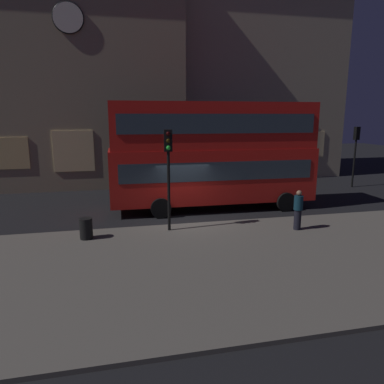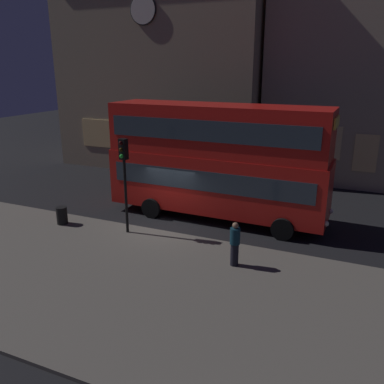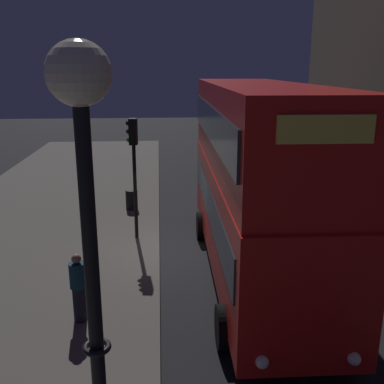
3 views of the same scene
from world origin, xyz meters
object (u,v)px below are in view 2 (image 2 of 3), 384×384
at_px(double_decker_bus, 217,157).
at_px(litter_bin, 62,215).
at_px(traffic_light_near_kerb, 124,167).
at_px(pedestrian, 235,244).

relative_size(double_decker_bus, litter_bin, 13.01).
bearing_deg(litter_bin, traffic_light_near_kerb, 5.83).
bearing_deg(traffic_light_near_kerb, pedestrian, -5.64).
bearing_deg(traffic_light_near_kerb, double_decker_bus, 56.92).
height_order(double_decker_bus, pedestrian, double_decker_bus).
bearing_deg(double_decker_bus, traffic_light_near_kerb, -127.84).
bearing_deg(traffic_light_near_kerb, litter_bin, -168.39).
xyz_separation_m(double_decker_bus, pedestrian, (2.36, -4.52, -2.01)).
relative_size(double_decker_bus, traffic_light_near_kerb, 2.56).
distance_m(traffic_light_near_kerb, pedestrian, 5.66).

